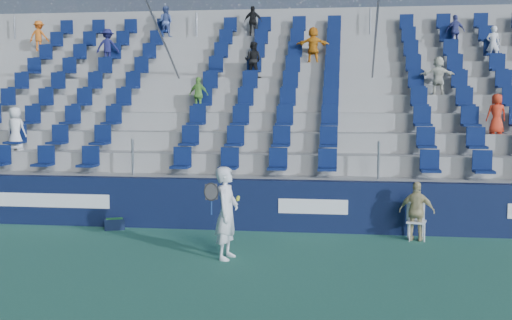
{
  "coord_description": "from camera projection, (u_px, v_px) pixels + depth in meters",
  "views": [
    {
      "loc": [
        2.22,
        -11.64,
        3.13
      ],
      "look_at": [
        0.2,
        2.8,
        1.7
      ],
      "focal_mm": 45.0,
      "sensor_mm": 36.0,
      "label": 1
    }
  ],
  "objects": [
    {
      "name": "ball_bin",
      "position": [
        114.0,
        223.0,
        15.22
      ],
      "size": [
        0.55,
        0.46,
        0.26
      ],
      "color": "#0E1833",
      "rests_on": "ground"
    },
    {
      "name": "ground",
      "position": [
        225.0,
        264.0,
        12.09
      ],
      "size": [
        70.0,
        70.0,
        0.0
      ],
      "primitive_type": "plane",
      "color": "#2F6F59",
      "rests_on": "ground"
    },
    {
      "name": "line_judge_chair",
      "position": [
        416.0,
        217.0,
        14.12
      ],
      "size": [
        0.47,
        0.48,
        0.9
      ],
      "color": "white",
      "rests_on": "ground"
    },
    {
      "name": "tennis_player",
      "position": [
        227.0,
        213.0,
        12.39
      ],
      "size": [
        0.69,
        0.71,
        1.8
      ],
      "color": "white",
      "rests_on": "ground"
    },
    {
      "name": "line_judge",
      "position": [
        417.0,
        211.0,
        13.97
      ],
      "size": [
        0.81,
        0.47,
        1.3
      ],
      "primitive_type": "imported",
      "rotation": [
        0.0,
        0.0,
        2.93
      ],
      "color": "tan",
      "rests_on": "ground"
    },
    {
      "name": "grandstand",
      "position": [
        274.0,
        129.0,
        20.0
      ],
      "size": [
        24.0,
        8.17,
        6.63
      ],
      "color": "gray",
      "rests_on": "ground"
    },
    {
      "name": "sponsor_wall",
      "position": [
        250.0,
        205.0,
        15.13
      ],
      "size": [
        24.0,
        0.32,
        1.2
      ],
      "color": "#0F1838",
      "rests_on": "ground"
    }
  ]
}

